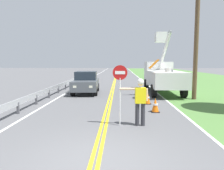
% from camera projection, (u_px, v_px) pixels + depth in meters
% --- Properties ---
extents(ground_plane, '(160.00, 160.00, 0.00)m').
position_uv_depth(ground_plane, '(95.00, 160.00, 5.46)').
color(ground_plane, '#5B5B5E').
extents(grass_verge_right, '(16.00, 110.00, 0.01)m').
position_uv_depth(grass_verge_right, '(215.00, 83.00, 24.94)').
color(grass_verge_right, '#517F3D').
rests_on(grass_verge_right, ground).
extents(centerline_yellow_left, '(0.11, 110.00, 0.01)m').
position_uv_depth(centerline_yellow_left, '(113.00, 83.00, 25.33)').
color(centerline_yellow_left, yellow).
rests_on(centerline_yellow_left, ground).
extents(centerline_yellow_right, '(0.11, 110.00, 0.01)m').
position_uv_depth(centerline_yellow_right, '(115.00, 83.00, 25.33)').
color(centerline_yellow_right, yellow).
rests_on(centerline_yellow_right, ground).
extents(edge_line_right, '(0.12, 110.00, 0.01)m').
position_uv_depth(edge_line_right, '(145.00, 83.00, 25.21)').
color(edge_line_right, silver).
rests_on(edge_line_right, ground).
extents(edge_line_left, '(0.12, 110.00, 0.01)m').
position_uv_depth(edge_line_left, '(83.00, 83.00, 25.45)').
color(edge_line_left, silver).
rests_on(edge_line_left, ground).
extents(flagger_worker, '(1.09, 0.25, 1.83)m').
position_uv_depth(flagger_worker, '(140.00, 99.00, 8.33)').
color(flagger_worker, '#2D2D33').
rests_on(flagger_worker, ground).
extents(stop_sign_paddle, '(0.56, 0.04, 2.33)m').
position_uv_depth(stop_sign_paddle, '(120.00, 82.00, 8.26)').
color(stop_sign_paddle, silver).
rests_on(stop_sign_paddle, ground).
extents(utility_bucket_truck, '(2.69, 6.82, 4.88)m').
position_uv_depth(utility_bucket_truck, '(162.00, 75.00, 17.45)').
color(utility_bucket_truck, silver).
rests_on(utility_bucket_truck, ground).
extents(oncoming_sedan_nearest, '(2.07, 4.18, 1.70)m').
position_uv_depth(oncoming_sedan_nearest, '(86.00, 83.00, 17.02)').
color(oncoming_sedan_nearest, '#4C5156').
rests_on(oncoming_sedan_nearest, ground).
extents(utility_pole_near, '(1.80, 0.28, 8.04)m').
position_uv_depth(utility_pole_near, '(197.00, 34.00, 13.89)').
color(utility_pole_near, brown).
rests_on(utility_pole_near, ground).
extents(traffic_cone_lead, '(0.40, 0.40, 0.70)m').
position_uv_depth(traffic_cone_lead, '(155.00, 105.00, 10.65)').
color(traffic_cone_lead, orange).
rests_on(traffic_cone_lead, ground).
extents(traffic_cone_mid, '(0.40, 0.40, 0.70)m').
position_uv_depth(traffic_cone_mid, '(147.00, 98.00, 12.71)').
color(traffic_cone_mid, orange).
rests_on(traffic_cone_mid, ground).
extents(guardrail_left_shoulder, '(0.10, 32.00, 0.71)m').
position_uv_depth(guardrail_left_shoulder, '(68.00, 82.00, 20.49)').
color(guardrail_left_shoulder, '#9EA0A3').
rests_on(guardrail_left_shoulder, ground).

